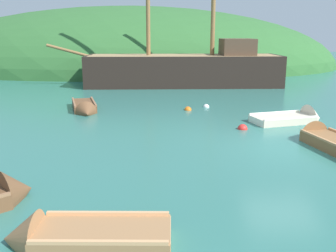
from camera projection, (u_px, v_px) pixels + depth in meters
ground_plane at (285, 147)px, 12.76m from camera, size 120.00×120.00×0.00m
shore_hill at (129, 66)px, 42.55m from camera, size 44.50×27.62×12.60m
sailing_ship at (185, 74)px, 26.99m from camera, size 15.97×3.70×12.15m
rowboat_portside at (295, 120)px, 16.34m from camera, size 3.33×2.04×1.21m
rowboat_outer_left at (75, 239)px, 6.92m from camera, size 3.03×1.19×1.07m
rowboat_outer_right at (85, 109)px, 18.55m from camera, size 1.77×3.31×0.97m
rowboat_far at (329, 142)px, 12.90m from camera, size 1.86×3.62×1.11m
buoy_white at (206, 107)px, 19.49m from camera, size 0.31×0.31×0.31m
buoy_orange at (188, 110)px, 18.76m from camera, size 0.35×0.35×0.35m
buoy_red at (242, 129)px, 15.11m from camera, size 0.39×0.39×0.39m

